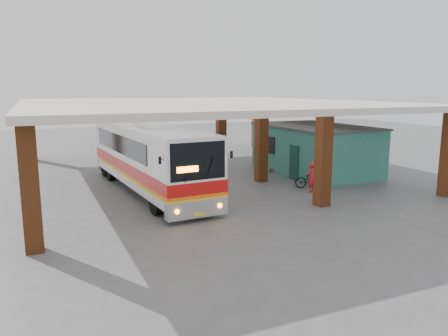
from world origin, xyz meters
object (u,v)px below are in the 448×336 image
pedestrian (311,177)px  red_chair (274,168)px  coach_bus (149,157)px  motorcycle (312,179)px

pedestrian → red_chair: pedestrian is taller
coach_bus → pedestrian: 8.70m
coach_bus → red_chair: coach_bus is taller
motorcycle → red_chair: bearing=18.2°
motorcycle → pedestrian: bearing=164.2°
motorcycle → pedestrian: pedestrian is taller
pedestrian → coach_bus: bearing=-59.7°
motorcycle → red_chair: motorcycle is taller
motorcycle → red_chair: 4.84m
coach_bus → pedestrian: (7.82, -3.66, -1.07)m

